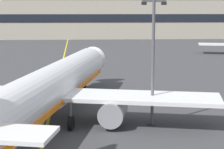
{
  "coord_description": "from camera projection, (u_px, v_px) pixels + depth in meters",
  "views": [
    {
      "loc": [
        4.52,
        -21.77,
        10.92
      ],
      "look_at": [
        6.66,
        14.84,
        4.67
      ],
      "focal_mm": 63.28,
      "sensor_mm": 36.0,
      "label": 1
    }
  ],
  "objects": [
    {
      "name": "taxiway_centreline",
      "position": [
        56.0,
        90.0,
        52.52
      ],
      "size": [
        6.12,
        179.92,
        0.01
      ],
      "primitive_type": "cube",
      "rotation": [
        0.0,
        0.0,
        0.03
      ],
      "color": "yellow",
      "rests_on": "ground"
    },
    {
      "name": "airliner_foreground",
      "position": [
        49.0,
        88.0,
        37.23
      ],
      "size": [
        32.29,
        41.14,
        11.65
      ],
      "color": "white",
      "rests_on": "ground"
    },
    {
      "name": "apron_lamp_post",
      "position": [
        153.0,
        60.0,
        36.26
      ],
      "size": [
        2.24,
        0.9,
        11.63
      ],
      "color": "#515156",
      "rests_on": "ground"
    },
    {
      "name": "safety_cone_by_nose_gear",
      "position": [
        64.0,
        85.0,
        54.64
      ],
      "size": [
        0.44,
        0.44,
        0.55
      ],
      "color": "orange",
      "rests_on": "ground"
    },
    {
      "name": "terminal_building",
      "position": [
        61.0,
        18.0,
        139.82
      ],
      "size": [
        150.92,
        12.4,
        14.11
      ],
      "color": "#B2A893",
      "rests_on": "ground"
    }
  ]
}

